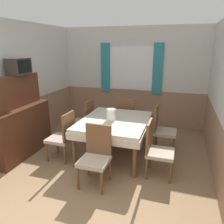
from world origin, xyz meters
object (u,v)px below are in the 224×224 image
Objects in this scene: chair_right_far at (162,128)px; tv at (18,66)px; chair_right_near at (156,148)px; chair_head_window at (127,117)px; chair_left_near at (63,135)px; chair_left_far at (85,120)px; sideboard at (19,122)px; vase at (111,115)px; dining_table at (115,125)px; chair_head_near at (96,154)px.

chair_right_far is 3.04m from tv.
chair_right_near and chair_head_window have the same top height.
chair_left_near is at bearing -61.02° from chair_right_far.
sideboard reaches higher than chair_left_far.
chair_head_window is at bearing 86.94° from vase.
chair_head_window is 0.60× the size of sideboard.
tv is at bearing 84.36° from chair_left_near.
tv is (0.02, 0.16, 1.06)m from sideboard.
chair_left_near is (0.00, -0.96, 0.00)m from chair_left_far.
chair_right_far is 1.00m from chair_head_window.
chair_left_near is at bearing -90.00° from chair_right_near.
sideboard is (-2.66, -1.03, 0.19)m from chair_right_far.
chair_left_near is 1.70m from chair_head_window.
chair_left_far is at bearing 146.96° from vase.
chair_left_near is 4.27× the size of vase.
chair_head_window is (0.86, 1.47, 0.00)m from chair_left_near.
sideboard is at bearing 94.44° from chair_left_near.
chair_left_near is (-0.86, -0.48, -0.14)m from dining_table.
tv reaches higher than chair_head_window.
chair_right_far is 2.23× the size of tv.
chair_head_near is 1.01m from vase.
chair_head_near is at bearing -59.45° from chair_right_near.
chair_head_near is at bearing -30.50° from chair_right_far.
chair_right_far is 0.60× the size of sideboard.
chair_left_near is 0.98m from vase.
sideboard is (-0.93, -1.03, 0.19)m from chair_left_far.
chair_head_near is at bearing -90.00° from dining_table.
chair_right_far is at bearing -90.00° from chair_left_far.
vase reaches higher than dining_table.
chair_head_near is 1.00m from chair_left_near.
chair_head_window is at bearing -30.50° from chair_left_near.
vase is at bearing -60.23° from chair_right_far.
chair_right_near and chair_left_far have the same top height.
dining_table is 1.00m from chair_left_near.
dining_table is 1.00m from chair_right_near.
dining_table is 0.23m from vase.
chair_head_near is 2.23× the size of tv.
chair_left_far is 1.77m from tv.
chair_head_window is at bearing -59.45° from chair_left_far.
tv is at bearing -168.78° from vase.
vase is (0.81, -0.53, 0.36)m from chair_left_far.
chair_right_far is at bearing 28.98° from dining_table.
chair_right_far is 1.97m from chair_left_near.
chair_right_far is (0.86, 0.48, -0.14)m from dining_table.
tv is at bearing -142.18° from chair_head_window.
chair_right_near and chair_right_far have the same top height.
chair_left_far is at bearing 0.00° from chair_left_near.
tv is at bearing -18.68° from chair_head_near.
chair_left_far is 1.40m from sideboard.
chair_right_near is at bearing -28.98° from dining_table.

